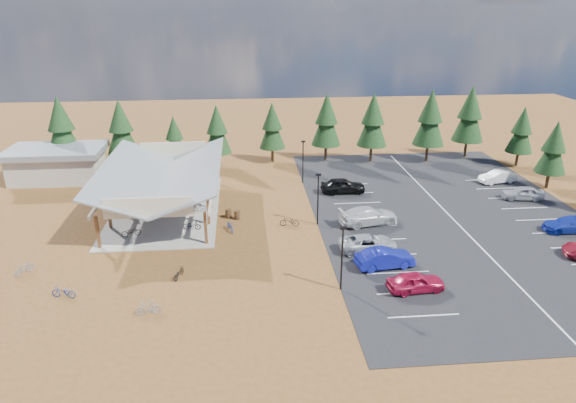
{
  "coord_description": "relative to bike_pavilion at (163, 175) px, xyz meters",
  "views": [
    {
      "loc": [
        -1.96,
        -42.75,
        20.17
      ],
      "look_at": [
        2.32,
        3.85,
        1.72
      ],
      "focal_mm": 32.0,
      "sensor_mm": 36.0,
      "label": 1
    }
  ],
  "objects": [
    {
      "name": "trash_bin_1",
      "position": [
        6.44,
        -2.65,
        -3.37
      ],
      "size": [
        0.6,
        0.6,
        0.9
      ],
      "primitive_type": "cylinder",
      "color": "#3F2A16",
      "rests_on": "ground"
    },
    {
      "name": "lamp_post_0",
      "position": [
        15.0,
        -17.0,
        -0.85
      ],
      "size": [
        0.5,
        0.25,
        5.14
      ],
      "color": "black",
      "rests_on": "ground"
    },
    {
      "name": "bike_1",
      "position": [
        -0.73,
        -0.6,
        -3.17
      ],
      "size": [
        1.83,
        0.52,
        1.1
      ],
      "primitive_type": "imported",
      "rotation": [
        0.0,
        0.0,
        1.57
      ],
      "color": "gray",
      "rests_on": "concrete_pad"
    },
    {
      "name": "bike_3",
      "position": [
        -2.86,
        5.89,
        -3.28
      ],
      "size": [
        1.48,
        0.45,
        0.89
      ],
      "primitive_type": "imported",
      "rotation": [
        0.0,
        0.0,
        1.55
      ],
      "color": "maroon",
      "rests_on": "concrete_pad"
    },
    {
      "name": "bike_5",
      "position": [
        3.29,
        -1.0,
        -3.17
      ],
      "size": [
        1.88,
        0.72,
        1.1
      ],
      "primitive_type": "imported",
      "rotation": [
        0.0,
        0.0,
        1.68
      ],
      "color": "#94969C",
      "rests_on": "concrete_pad"
    },
    {
      "name": "car_7",
      "position": [
        38.08,
        -8.82,
        -3.08
      ],
      "size": [
        4.93,
        2.2,
        1.41
      ],
      "primitive_type": "imported",
      "rotation": [
        0.0,
        0.0,
        -1.62
      ],
      "color": "#15299E",
      "rests_on": "asphalt_lot"
    },
    {
      "name": "asphalt_lot",
      "position": [
        28.5,
        -4.0,
        -3.8
      ],
      "size": [
        27.0,
        44.0,
        0.04
      ],
      "primitive_type": "cube",
      "color": "black",
      "rests_on": "ground"
    },
    {
      "name": "bike_13",
      "position": [
        1.25,
        -19.03,
        -3.3
      ],
      "size": [
        1.78,
        0.7,
        1.04
      ],
      "primitive_type": "imported",
      "rotation": [
        0.0,
        0.0,
        4.84
      ],
      "color": "gray",
      "rests_on": "ground"
    },
    {
      "name": "bike_14",
      "position": [
        6.66,
        -5.78,
        -3.32
      ],
      "size": [
        1.17,
        2.02,
        1.01
      ],
      "primitive_type": "imported",
      "rotation": [
        0.0,
        0.0,
        0.28
      ],
      "color": "navy",
      "rests_on": "ground"
    },
    {
      "name": "bike_4",
      "position": [
        3.09,
        -5.36,
        -3.29
      ],
      "size": [
        1.73,
        0.78,
        0.88
      ],
      "primitive_type": "imported",
      "rotation": [
        0.0,
        0.0,
        1.45
      ],
      "color": "black",
      "rests_on": "concrete_pad"
    },
    {
      "name": "bike_16",
      "position": [
        12.26,
        -5.22,
        -3.34
      ],
      "size": [
        1.93,
        0.93,
        0.97
      ],
      "primitive_type": "imported",
      "rotation": [
        0.0,
        0.0,
        4.55
      ],
      "color": "black",
      "rests_on": "ground"
    },
    {
      "name": "car_8",
      "position": [
        37.98,
        -0.56,
        -3.05
      ],
      "size": [
        4.53,
        2.43,
        1.46
      ],
      "primitive_type": "imported",
      "rotation": [
        0.0,
        0.0,
        -1.74
      ],
      "color": "#9C9DA4",
      "rests_on": "asphalt_lot"
    },
    {
      "name": "bike_2",
      "position": [
        -2.61,
        1.11,
        -3.32
      ],
      "size": [
        1.59,
        0.77,
        0.8
      ],
      "primitive_type": "imported",
      "rotation": [
        0.0,
        0.0,
        1.41
      ],
      "color": "navy",
      "rests_on": "concrete_pad"
    },
    {
      "name": "pine_6",
      "position": [
        25.06,
        14.84,
        1.78
      ],
      "size": [
        3.93,
        3.93,
        9.17
      ],
      "color": "#382314",
      "rests_on": "ground"
    },
    {
      "name": "pine_7",
      "position": [
        32.48,
        14.16,
        2.04
      ],
      "size": [
        4.12,
        4.12,
        9.6
      ],
      "color": "#382314",
      "rests_on": "ground"
    },
    {
      "name": "lamp_post_1",
      "position": [
        15.0,
        -5.0,
        -0.85
      ],
      "size": [
        0.5,
        0.25,
        5.14
      ],
      "color": "black",
      "rests_on": "ground"
    },
    {
      "name": "pine_4",
      "position": [
        12.0,
        15.86,
        1.03
      ],
      "size": [
        3.42,
        3.42,
        7.96
      ],
      "color": "#382314",
      "rests_on": "ground"
    },
    {
      "name": "bike_0",
      "position": [
        -2.28,
        -6.32,
        -3.27
      ],
      "size": [
        1.82,
        1.03,
        0.9
      ],
      "primitive_type": "imported",
      "rotation": [
        0.0,
        0.0,
        1.84
      ],
      "color": "black",
      "rests_on": "concrete_pad"
    },
    {
      "name": "car_1",
      "position": [
        19.15,
        -13.99,
        -3.0
      ],
      "size": [
        4.98,
        2.35,
        1.58
      ],
      "primitive_type": "imported",
      "rotation": [
        0.0,
        0.0,
        1.72
      ],
      "color": "#121990",
      "rests_on": "asphalt_lot"
    },
    {
      "name": "bike_7",
      "position": [
        1.58,
        4.15,
        -3.17
      ],
      "size": [
        1.93,
        0.99,
        1.12
      ],
      "primitive_type": "imported",
      "rotation": [
        0.0,
        0.0,
        1.84
      ],
      "color": "maroon",
      "rests_on": "concrete_pad"
    },
    {
      "name": "car_4",
      "position": [
        19.07,
        3.25,
        -2.95
      ],
      "size": [
        4.93,
        2.0,
        1.68
      ],
      "primitive_type": "imported",
      "rotation": [
        0.0,
        0.0,
        1.57
      ],
      "color": "black",
      "rests_on": "asphalt_lot"
    },
    {
      "name": "pine_3",
      "position": [
        4.94,
        14.07,
        1.1
      ],
      "size": [
        3.47,
        3.47,
        8.07
      ],
      "color": "#382314",
      "rests_on": "ground"
    },
    {
      "name": "bike_9",
      "position": [
        -9.43,
        -12.38,
        -3.33
      ],
      "size": [
        1.37,
        1.57,
        0.98
      ],
      "primitive_type": "imported",
      "rotation": [
        0.0,
        0.0,
        2.48
      ],
      "color": "gray",
      "rests_on": "ground"
    },
    {
      "name": "car_3",
      "position": [
        19.88,
        -5.42,
        -2.95
      ],
      "size": [
        6.07,
        3.41,
        1.66
      ],
      "primitive_type": "imported",
      "rotation": [
        0.0,
        0.0,
        1.77
      ],
      "color": "#BDBDBD",
      "rests_on": "asphalt_lot"
    },
    {
      "name": "car_2",
      "position": [
        18.48,
        -11.0,
        -3.09
      ],
      "size": [
        5.11,
        2.56,
        1.39
      ],
      "primitive_type": "imported",
      "rotation": [
        0.0,
        0.0,
        1.62
      ],
      "color": "#9DA0A4",
      "rests_on": "asphalt_lot"
    },
    {
      "name": "pine_13",
      "position": [
        43.5,
        11.18,
        0.9
      ],
      "size": [
        3.32,
        3.32,
        7.74
      ],
      "color": "#382314",
      "rests_on": "ground"
    },
    {
      "name": "bike_12",
      "position": [
        2.79,
        -14.15,
        -3.41
      ],
      "size": [
        1.04,
        1.67,
        0.83
      ],
      "primitive_type": "imported",
      "rotation": [
        0.0,
        0.0,
        2.8
      ],
      "color": "black",
      "rests_on": "ground"
    },
    {
      "name": "outbuilding",
      "position": [
        -14.0,
        11.0,
        -1.8
      ],
      "size": [
        11.0,
        7.0,
        3.9
      ],
      "color": "#ADA593",
      "rests_on": "ground"
    },
    {
      "name": "pine_2",
      "position": [
        -0.48,
        14.51,
        0.27
      ],
      "size": [
        2.88,
        2.88,
        6.71
      ],
      "color": "#382314",
      "rests_on": "ground"
    },
    {
      "name": "concrete_pad",
      "position": [
        0.0,
        0.0,
        -3.77
      ],
      "size": [
        10.6,
        18.6,
        0.1
      ],
      "primitive_type": "cube",
      "color": "gray",
      "rests_on": "ground"
    },
    {
      "name": "pine_5",
      "position": [
        19.14,
        15.84,
        1.69
      ],
      "size": [
        3.87,
        3.87,
        9.02
      ],
      "color": "#382314",
      "rests_on": "ground"
    },
    {
      "name": "bike_10",
      "position": [
        -5.21,
        -16.31,
        -3.34
      ],
      "size": [
        1.92,
        1.02,
        0.96
      ],
      "primitive_type": "imported",
      "rotation": [
        0.0,
        0.0,
        4.49
      ],
      "color": "navy",
      "rests_on": "ground"
    },
    {
      "name": "pine_8",
      "position": [
        38.42,
        15.56,
        2.12
      ],
      "size": [
        4.18,
        4.18,
        9.73
      ],
      "color": "#382314",
      "rests_on": "ground"
    },
    {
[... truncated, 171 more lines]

